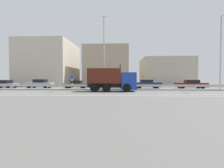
{
  "coord_description": "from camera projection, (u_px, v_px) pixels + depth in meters",
  "views": [
    {
      "loc": [
        1.14,
        -23.04,
        1.76
      ],
      "look_at": [
        0.01,
        1.02,
        0.92
      ],
      "focal_mm": 28.0,
      "sensor_mm": 36.0,
      "label": 1
    }
  ],
  "objects": [
    {
      "name": "parked_car_6",
      "position": [
        191.0,
        84.0,
        28.06
      ],
      "size": [
        4.94,
        2.23,
        1.45
      ],
      "rotation": [
        0.0,
        0.0,
        1.5
      ],
      "color": "maroon",
      "rests_on": "ground_plane"
    },
    {
      "name": "median_road_sign",
      "position": [
        72.0,
        82.0,
        25.59
      ],
      "size": [
        0.66,
        0.16,
        2.22
      ],
      "color": "white",
      "rests_on": "ground_plane"
    },
    {
      "name": "street_lamp_2",
      "position": [
        221.0,
        49.0,
        24.41
      ],
      "size": [
        0.7,
        2.72,
        10.48
      ],
      "color": "#ADADB2",
      "rests_on": "ground_plane"
    },
    {
      "name": "parked_car_5",
      "position": [
        147.0,
        84.0,
        29.0
      ],
      "size": [
        4.65,
        1.97,
        1.47
      ],
      "rotation": [
        0.0,
        0.0,
        -1.52
      ],
      "color": "navy",
      "rests_on": "ground_plane"
    },
    {
      "name": "street_lamp_1",
      "position": [
        104.0,
        52.0,
        25.15
      ],
      "size": [
        0.71,
        2.17,
        10.13
      ],
      "color": "#ADADB2",
      "rests_on": "ground_plane"
    },
    {
      "name": "ground_plane",
      "position": [
        112.0,
        91.0,
        23.11
      ],
      "size": [
        320.0,
        320.0,
        0.0
      ],
      "primitive_type": "plane",
      "color": "#605E5B"
    },
    {
      "name": "lane_strip_0",
      "position": [
        111.0,
        92.0,
        21.11
      ],
      "size": [
        61.97,
        0.16,
        0.01
      ],
      "primitive_type": "cube",
      "color": "silver",
      "rests_on": "ground_plane"
    },
    {
      "name": "median_guardrail",
      "position": [
        113.0,
        86.0,
        26.27
      ],
      "size": [
        61.97,
        0.09,
        0.78
      ],
      "color": "#9EA0A5",
      "rests_on": "ground_plane"
    },
    {
      "name": "median_island",
      "position": [
        112.0,
        89.0,
        25.35
      ],
      "size": [
        34.09,
        1.1,
        0.18
      ],
      "primitive_type": "cube",
      "color": "gray",
      "rests_on": "ground_plane"
    },
    {
      "name": "lane_strip_2",
      "position": [
        109.0,
        96.0,
        17.24
      ],
      "size": [
        61.97,
        0.16,
        0.01
      ],
      "primitive_type": "cube",
      "color": "silver",
      "rests_on": "ground_plane"
    },
    {
      "name": "parked_car_2",
      "position": [
        40.0,
        84.0,
        29.51
      ],
      "size": [
        4.66,
        1.97,
        1.52
      ],
      "rotation": [
        0.0,
        0.0,
        1.51
      ],
      "color": "#A3A3A8",
      "rests_on": "ground_plane"
    },
    {
      "name": "parked_car_4",
      "position": [
        112.0,
        84.0,
        29.29
      ],
      "size": [
        4.93,
        2.26,
        1.3
      ],
      "rotation": [
        0.0,
        0.0,
        1.64
      ],
      "color": "maroon",
      "rests_on": "ground_plane"
    },
    {
      "name": "background_building_2",
      "position": [
        165.0,
        72.0,
        45.46
      ],
      "size": [
        11.77,
        12.26,
        6.72
      ],
      "primitive_type": "cube",
      "color": "#B7AD99",
      "rests_on": "ground_plane"
    },
    {
      "name": "background_building_1",
      "position": [
        107.0,
        67.0,
        45.06
      ],
      "size": [
        10.33,
        14.02,
        9.24
      ],
      "primitive_type": "cube",
      "color": "tan",
      "rests_on": "ground_plane"
    },
    {
      "name": "parked_car_1",
      "position": [
        5.0,
        84.0,
        30.22
      ],
      "size": [
        4.35,
        2.14,
        1.4
      ],
      "rotation": [
        0.0,
        0.0,
        1.52
      ],
      "color": "#A3A3A8",
      "rests_on": "ground_plane"
    },
    {
      "name": "lane_strip_1",
      "position": [
        110.0,
        94.0,
        18.85
      ],
      "size": [
        61.97,
        0.16,
        0.01
      ],
      "primitive_type": "cube",
      "color": "silver",
      "rests_on": "ground_plane"
    },
    {
      "name": "dump_truck",
      "position": [
        118.0,
        82.0,
        22.85
      ],
      "size": [
        6.4,
        2.85,
        3.42
      ],
      "rotation": [
        0.0,
        0.0,
        -1.55
      ],
      "color": "#19389E",
      "rests_on": "ground_plane"
    },
    {
      "name": "background_building_0",
      "position": [
        50.0,
        64.0,
        42.98
      ],
      "size": [
        11.22,
        14.87,
        10.24
      ],
      "primitive_type": "cube",
      "color": "beige",
      "rests_on": "ground_plane"
    },
    {
      "name": "parked_car_3",
      "position": [
        76.0,
        84.0,
        29.17
      ],
      "size": [
        4.09,
        1.94,
        1.32
      ],
      "rotation": [
        0.0,
        0.0,
        1.59
      ],
      "color": "#335B33",
      "rests_on": "ground_plane"
    }
  ]
}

